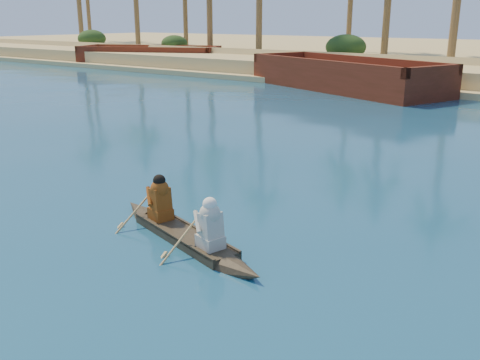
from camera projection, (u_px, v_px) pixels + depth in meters
The scene contains 5 objects.
ground at pixel (107, 200), 12.64m from camera, with size 160.00×160.00×0.00m, color navy.
shrub_cluster at pixel (468, 63), 36.49m from camera, with size 100.00×6.00×2.40m, color #1B3312, non-canonical shape.
canoe at pixel (184, 228), 10.31m from camera, with size 4.64×1.87×1.28m.
barge_left at pixel (150, 58), 48.18m from camera, with size 13.00×8.73×2.06m.
barge_mid at pixel (344, 77), 32.15m from camera, with size 13.73×8.70×2.17m.
Camera 1 is at (9.66, -7.72, 4.13)m, focal length 40.00 mm.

